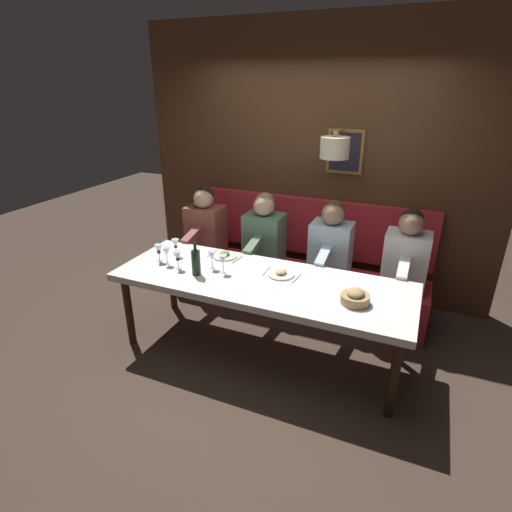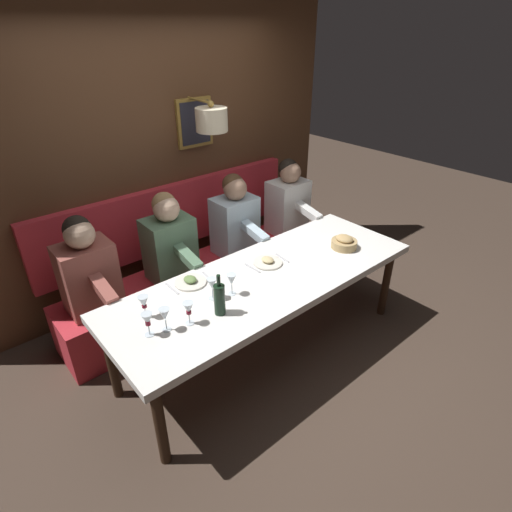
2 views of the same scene
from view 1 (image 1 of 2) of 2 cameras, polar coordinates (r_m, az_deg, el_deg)
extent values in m
plane|color=#423328|center=(3.85, 0.66, -13.09)|extent=(12.00, 12.00, 0.00)
cube|color=white|center=(3.48, 0.71, -3.65)|extent=(0.90, 2.55, 0.06)
cylinder|color=#301E12|center=(3.18, 18.74, -15.92)|extent=(0.07, 0.07, 0.68)
cylinder|color=#301E12|center=(3.96, -17.38, -7.33)|extent=(0.07, 0.07, 0.68)
cylinder|color=#301E12|center=(3.76, 19.85, -9.45)|extent=(0.07, 0.07, 0.68)
cylinder|color=#301E12|center=(4.44, -11.69, -3.22)|extent=(0.07, 0.07, 0.68)
cube|color=red|center=(4.44, 5.10, -4.40)|extent=(0.52, 2.75, 0.45)
cube|color=#51331E|center=(4.58, 8.06, 12.59)|extent=(0.10, 3.95, 2.90)
cube|color=red|center=(4.67, 7.29, 4.19)|extent=(0.10, 2.75, 0.64)
cube|color=olive|center=(4.41, 12.37, 14.08)|extent=(0.04, 0.37, 0.44)
cube|color=#23232D|center=(4.39, 12.32, 14.05)|extent=(0.01, 0.31, 0.38)
cylinder|color=#A37F38|center=(4.23, 11.69, 16.83)|extent=(0.35, 0.02, 0.02)
cylinder|color=beige|center=(4.08, 10.97, 14.66)|extent=(0.28, 0.28, 0.20)
sphere|color=#A37F38|center=(4.06, 11.12, 16.47)|extent=(0.06, 0.06, 0.06)
cube|color=white|center=(4.07, 20.17, -0.70)|extent=(0.30, 0.40, 0.56)
sphere|color=#A37A60|center=(3.92, 20.91, 4.25)|extent=(0.22, 0.22, 0.22)
sphere|color=black|center=(3.94, 21.01, 4.80)|extent=(0.20, 0.20, 0.20)
cube|color=white|center=(3.78, 19.91, -1.81)|extent=(0.33, 0.09, 0.14)
cube|color=silver|center=(4.14, 10.39, 0.85)|extent=(0.30, 0.40, 0.56)
sphere|color=#A37A60|center=(4.00, 10.72, 5.78)|extent=(0.22, 0.22, 0.22)
sphere|color=#4C331E|center=(4.02, 10.85, 6.31)|extent=(0.20, 0.20, 0.20)
cube|color=silver|center=(3.87, 9.42, -0.11)|extent=(0.33, 0.09, 0.14)
cube|color=#567A5B|center=(4.34, 1.16, 2.30)|extent=(0.30, 0.40, 0.56)
sphere|color=#D1A889|center=(4.20, 1.10, 7.04)|extent=(0.22, 0.22, 0.22)
sphere|color=#937047|center=(4.22, 1.26, 7.55)|extent=(0.20, 0.20, 0.20)
cube|color=#567A5B|center=(4.07, -0.37, 1.48)|extent=(0.33, 0.09, 0.14)
cube|color=#934C42|center=(4.63, -7.02, 3.54)|extent=(0.30, 0.40, 0.56)
sphere|color=#D1A889|center=(4.50, -7.39, 7.99)|extent=(0.22, 0.22, 0.22)
sphere|color=black|center=(4.52, -7.22, 8.46)|extent=(0.20, 0.20, 0.20)
cube|color=#934C42|center=(4.39, -8.92, 2.83)|extent=(0.33, 0.09, 0.14)
cylinder|color=silver|center=(3.90, -4.42, 0.01)|extent=(0.24, 0.24, 0.01)
ellipsoid|color=#668447|center=(3.89, -4.43, 0.36)|extent=(0.11, 0.09, 0.04)
cube|color=silver|center=(3.83, -2.62, -0.49)|extent=(0.17, 0.03, 0.01)
cube|color=silver|center=(3.98, -6.14, 0.40)|extent=(0.18, 0.02, 0.01)
cylinder|color=silver|center=(3.53, 3.51, -2.56)|extent=(0.24, 0.24, 0.01)
ellipsoid|color=#D1BC84|center=(3.52, 3.52, -2.19)|extent=(0.11, 0.09, 0.04)
cube|color=silver|center=(3.48, 5.65, -3.15)|extent=(0.17, 0.03, 0.01)
cube|color=silver|center=(3.60, 1.45, -2.09)|extent=(0.18, 0.02, 0.01)
cylinder|color=silver|center=(3.83, -12.29, -1.06)|extent=(0.06, 0.06, 0.00)
cylinder|color=silver|center=(3.81, -12.34, -0.52)|extent=(0.01, 0.01, 0.07)
cone|color=silver|center=(3.78, -12.44, 0.59)|extent=(0.07, 0.07, 0.08)
cylinder|color=silver|center=(3.72, -10.80, -1.67)|extent=(0.06, 0.06, 0.00)
cylinder|color=silver|center=(3.70, -10.84, -1.12)|extent=(0.01, 0.01, 0.07)
cone|color=silver|center=(3.67, -10.93, 0.02)|extent=(0.07, 0.07, 0.08)
cylinder|color=maroon|center=(3.68, -10.90, -0.44)|extent=(0.03, 0.03, 0.02)
cylinder|color=silver|center=(4.00, -11.07, 0.15)|extent=(0.06, 0.06, 0.00)
cylinder|color=silver|center=(3.98, -11.12, 0.67)|extent=(0.01, 0.01, 0.07)
cone|color=silver|center=(3.95, -11.21, 1.74)|extent=(0.07, 0.07, 0.08)
cylinder|color=maroon|center=(3.97, -11.17, 1.28)|extent=(0.03, 0.03, 0.02)
cylinder|color=silver|center=(3.59, -4.59, -2.28)|extent=(0.06, 0.06, 0.00)
cylinder|color=silver|center=(3.57, -4.61, -1.71)|extent=(0.01, 0.01, 0.07)
cone|color=silver|center=(3.54, -4.65, -0.54)|extent=(0.07, 0.07, 0.08)
cylinder|color=silver|center=(3.90, -13.32, -0.65)|extent=(0.06, 0.06, 0.00)
cylinder|color=silver|center=(3.89, -13.38, -0.12)|extent=(0.01, 0.01, 0.07)
cone|color=silver|center=(3.86, -13.49, 0.97)|extent=(0.07, 0.07, 0.08)
cylinder|color=maroon|center=(3.87, -13.45, 0.61)|extent=(0.03, 0.03, 0.03)
cylinder|color=silver|center=(3.68, -6.14, -1.63)|extent=(0.06, 0.06, 0.00)
cylinder|color=silver|center=(3.67, -6.16, -1.07)|extent=(0.01, 0.01, 0.07)
cone|color=silver|center=(3.63, -6.22, 0.08)|extent=(0.07, 0.07, 0.08)
cylinder|color=black|center=(3.53, -8.40, -0.94)|extent=(0.08, 0.08, 0.22)
cylinder|color=black|center=(3.48, -8.54, 1.31)|extent=(0.03, 0.03, 0.08)
cylinder|color=tan|center=(3.18, 13.68, -5.84)|extent=(0.22, 0.22, 0.07)
ellipsoid|color=tan|center=(3.15, 13.77, -5.05)|extent=(0.15, 0.13, 0.06)
camera|label=2|loc=(3.12, -53.35, 17.39)|focal=28.81mm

